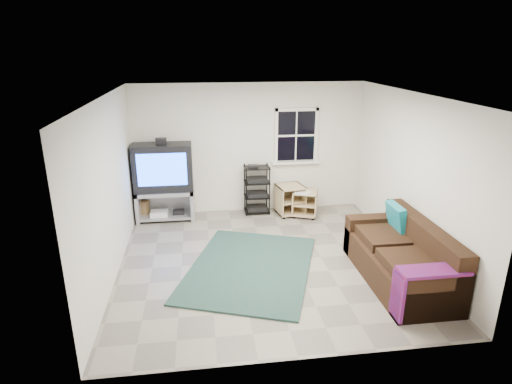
{
  "coord_description": "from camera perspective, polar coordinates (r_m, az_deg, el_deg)",
  "views": [
    {
      "loc": [
        -0.98,
        -6.04,
        3.27
      ],
      "look_at": [
        -0.12,
        0.4,
        1.03
      ],
      "focal_mm": 30.0,
      "sensor_mm": 36.0,
      "label": 1
    }
  ],
  "objects": [
    {
      "name": "sofa",
      "position": [
        6.6,
        18.88,
        -8.46
      ],
      "size": [
        0.93,
        2.11,
        0.96
      ],
      "color": "black",
      "rests_on": "ground"
    },
    {
      "name": "paper_bag",
      "position": [
        8.78,
        -14.95,
        -2.27
      ],
      "size": [
        0.29,
        0.23,
        0.37
      ],
      "primitive_type": "cube",
      "rotation": [
        0.0,
        0.0,
        -0.3
      ],
      "color": "olive",
      "rests_on": "ground"
    },
    {
      "name": "shag_rug",
      "position": [
        6.71,
        -0.78,
        -10.04
      ],
      "size": [
        2.51,
        2.91,
        0.03
      ],
      "primitive_type": "cube",
      "rotation": [
        0.0,
        0.0,
        -0.34
      ],
      "color": "black",
      "rests_on": "ground"
    },
    {
      "name": "av_rack",
      "position": [
        8.69,
        0.12,
        -0.04
      ],
      "size": [
        0.5,
        0.37,
        1.01
      ],
      "color": "black",
      "rests_on": "ground"
    },
    {
      "name": "side_table_left",
      "position": [
        8.7,
        4.44,
        -0.86
      ],
      "size": [
        0.6,
        0.6,
        0.61
      ],
      "rotation": [
        0.0,
        0.0,
        0.18
      ],
      "color": "tan",
      "rests_on": "ground"
    },
    {
      "name": "room",
      "position": [
        8.72,
        5.36,
        7.02
      ],
      "size": [
        4.6,
        4.62,
        4.6
      ],
      "color": "gray",
      "rests_on": "ground"
    },
    {
      "name": "tv_unit",
      "position": [
        8.42,
        -12.22,
        2.14
      ],
      "size": [
        1.11,
        0.55,
        1.63
      ],
      "color": "#9B9BA3",
      "rests_on": "ground"
    },
    {
      "name": "side_table_right",
      "position": [
        8.64,
        6.54,
        -1.21
      ],
      "size": [
        0.61,
        0.61,
        0.55
      ],
      "rotation": [
        0.0,
        0.0,
        -0.35
      ],
      "color": "tan",
      "rests_on": "ground"
    }
  ]
}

